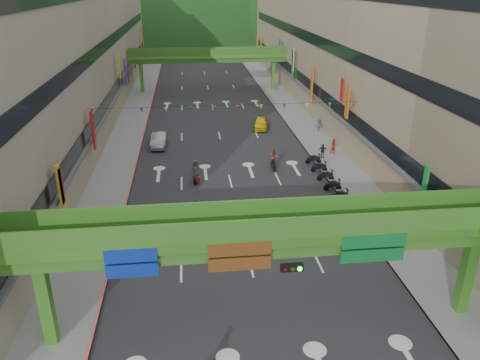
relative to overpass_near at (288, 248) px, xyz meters
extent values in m
cube|color=#28282B|center=(-0.93, 44.62, -5.20)|extent=(18.00, 140.00, 0.02)
cube|color=gray|center=(-11.93, 44.62, -5.13)|extent=(4.00, 140.00, 0.15)
cube|color=gray|center=(10.07, 44.62, -5.13)|extent=(4.00, 140.00, 0.15)
cube|color=#CC5959|center=(-10.03, 44.62, -5.12)|extent=(0.20, 140.00, 0.18)
cube|color=gray|center=(8.17, 44.62, -5.12)|extent=(0.20, 140.00, 0.18)
cube|color=#9E937F|center=(-19.93, 44.62, 4.29)|extent=(12.00, 95.00, 19.00)
cube|color=black|center=(-13.88, 44.62, -1.01)|extent=(0.08, 90.25, 1.40)
cube|color=black|center=(-13.88, 44.62, 4.99)|extent=(0.08, 90.25, 1.40)
cube|color=gray|center=(18.07, 44.62, 4.29)|extent=(12.00, 95.00, 19.00)
cube|color=black|center=(12.02, 44.62, -1.01)|extent=(0.08, 90.25, 1.40)
cube|color=black|center=(12.02, 44.62, 4.99)|extent=(0.08, 90.25, 1.40)
cube|color=#4C9E2D|center=(-0.93, 0.62, 0.54)|extent=(28.00, 2.20, 0.50)
cube|color=#387223|center=(-0.93, 0.62, -0.06)|extent=(28.00, 1.76, 0.70)
cube|color=#4C9E2D|center=(-11.93, 0.62, -2.81)|extent=(0.60, 0.60, 4.80)
cube|color=#4C9E2D|center=(10.07, 0.62, -2.81)|extent=(0.60, 0.60, 4.80)
cube|color=#387223|center=(-0.93, -0.42, 1.34)|extent=(28.00, 0.12, 1.10)
cube|color=#387223|center=(-0.93, 1.66, 1.34)|extent=(28.00, 0.12, 1.10)
cube|color=navy|center=(-7.43, -0.46, -0.06)|extent=(2.40, 0.12, 1.50)
cube|color=#593314|center=(-2.43, -0.46, -0.06)|extent=(3.00, 0.12, 1.50)
cube|color=#0C5926|center=(4.07, -0.46, -0.06)|extent=(3.20, 0.12, 1.50)
cube|color=black|center=(0.07, -0.61, -0.71)|extent=(1.10, 0.28, 0.35)
cube|color=#4C9E2D|center=(-0.93, 59.62, 0.54)|extent=(28.00, 2.20, 0.50)
cube|color=#387223|center=(-0.93, 59.62, -0.06)|extent=(28.00, 1.76, 0.70)
cube|color=#4C9E2D|center=(-11.93, 59.62, -2.81)|extent=(0.60, 0.60, 4.80)
cube|color=#4C9E2D|center=(10.07, 59.62, -2.81)|extent=(0.60, 0.60, 4.80)
cube|color=#387223|center=(-0.93, 58.58, 1.34)|extent=(28.00, 0.12, 1.10)
cube|color=#387223|center=(-0.93, 60.66, 1.34)|extent=(28.00, 0.12, 1.10)
ellipsoid|color=#1C4419|center=(-15.93, 154.62, -5.21)|extent=(168.00, 140.00, 112.00)
ellipsoid|color=#1C4419|center=(24.07, 174.62, -5.21)|extent=(208.00, 176.00, 128.00)
cylinder|color=black|center=(-0.93, 24.62, 0.99)|extent=(26.00, 0.03, 0.03)
cone|color=red|center=(-13.43, 24.62, 0.74)|extent=(0.36, 0.36, 0.40)
cone|color=gold|center=(-11.16, 24.62, 0.74)|extent=(0.36, 0.36, 0.40)
cone|color=#193FB2|center=(-8.89, 24.62, 0.74)|extent=(0.36, 0.36, 0.40)
cone|color=silver|center=(-6.61, 24.62, 0.74)|extent=(0.36, 0.36, 0.40)
cone|color=#198C33|center=(-4.34, 24.62, 0.74)|extent=(0.36, 0.36, 0.40)
cone|color=orange|center=(-2.07, 24.62, 0.74)|extent=(0.36, 0.36, 0.40)
cone|color=red|center=(0.20, 24.62, 0.74)|extent=(0.36, 0.36, 0.40)
cone|color=gold|center=(2.48, 24.62, 0.74)|extent=(0.36, 0.36, 0.40)
cone|color=#193FB2|center=(4.75, 24.62, 0.74)|extent=(0.36, 0.36, 0.40)
cone|color=silver|center=(7.02, 24.62, 0.74)|extent=(0.36, 0.36, 0.40)
cone|color=#198C33|center=(9.29, 24.62, 0.74)|extent=(0.36, 0.36, 0.40)
cone|color=orange|center=(11.57, 24.62, 0.74)|extent=(0.36, 0.36, 0.40)
cube|color=black|center=(3.56, 23.08, -4.66)|extent=(0.40, 1.31, 0.35)
cube|color=black|center=(3.56, 23.08, -4.41)|extent=(0.32, 0.56, 0.18)
cube|color=black|center=(3.54, 23.63, -4.16)|extent=(0.55, 0.08, 0.06)
cylinder|color=black|center=(3.54, 23.63, -4.96)|extent=(0.12, 0.50, 0.50)
cylinder|color=black|center=(3.58, 22.53, -4.96)|extent=(0.12, 0.50, 0.50)
imported|color=brown|center=(3.56, 23.08, -3.95)|extent=(0.90, 0.72, 1.81)
cube|color=#92949B|center=(-4.27, 12.98, -4.66)|extent=(0.36, 1.30, 0.35)
cube|color=#92949B|center=(-4.27, 12.98, -4.41)|extent=(0.31, 0.55, 0.18)
cube|color=#92949B|center=(-4.27, 13.53, -4.16)|extent=(0.55, 0.07, 0.06)
cylinder|color=black|center=(-4.27, 13.53, -4.96)|extent=(0.10, 0.50, 0.50)
cylinder|color=black|center=(-4.26, 12.43, -4.96)|extent=(0.10, 0.50, 0.50)
imported|color=#262A36|center=(-4.27, 12.98, -4.11)|extent=(0.87, 0.37, 1.48)
cube|color=maroon|center=(-4.09, 20.64, -4.66)|extent=(0.65, 1.35, 0.35)
cube|color=maroon|center=(-4.09, 20.64, -4.41)|extent=(0.42, 0.61, 0.18)
cube|color=maroon|center=(-3.96, 21.17, -4.16)|extent=(0.55, 0.19, 0.06)
cylinder|color=black|center=(-3.96, 21.17, -4.96)|extent=(0.22, 0.51, 0.50)
cylinder|color=black|center=(-4.22, 20.10, -4.96)|extent=(0.22, 0.51, 0.50)
imported|color=#42414B|center=(-4.09, 20.64, -3.92)|extent=(1.03, 0.79, 1.86)
cube|color=black|center=(7.87, 15.32, -4.66)|extent=(1.33, 0.49, 0.35)
cube|color=black|center=(7.87, 15.32, -4.41)|extent=(0.58, 0.36, 0.18)
cube|color=black|center=(8.41, 15.26, -4.16)|extent=(0.12, 0.55, 0.06)
cylinder|color=black|center=(8.41, 15.26, -4.96)|extent=(0.51, 0.15, 0.50)
cylinder|color=black|center=(7.32, 15.38, -4.96)|extent=(0.51, 0.15, 0.50)
cube|color=black|center=(7.87, 17.52, -4.66)|extent=(1.33, 0.49, 0.35)
cube|color=black|center=(7.87, 17.52, -4.41)|extent=(0.58, 0.36, 0.18)
cube|color=black|center=(8.41, 17.46, -4.16)|extent=(0.12, 0.55, 0.06)
cylinder|color=black|center=(8.41, 17.46, -4.96)|extent=(0.51, 0.15, 0.50)
cylinder|color=black|center=(7.32, 17.58, -4.96)|extent=(0.51, 0.15, 0.50)
cube|color=black|center=(7.87, 19.72, -4.66)|extent=(1.33, 0.49, 0.35)
cube|color=black|center=(7.87, 19.72, -4.41)|extent=(0.58, 0.36, 0.18)
cube|color=black|center=(8.41, 19.66, -4.16)|extent=(0.12, 0.55, 0.06)
cylinder|color=black|center=(8.41, 19.66, -4.96)|extent=(0.51, 0.15, 0.50)
cylinder|color=black|center=(7.32, 19.78, -4.96)|extent=(0.51, 0.15, 0.50)
cube|color=black|center=(7.87, 21.92, -4.66)|extent=(1.33, 0.49, 0.35)
cube|color=black|center=(7.87, 21.92, -4.41)|extent=(0.58, 0.36, 0.18)
cube|color=black|center=(8.41, 21.86, -4.16)|extent=(0.12, 0.55, 0.06)
cylinder|color=black|center=(8.41, 21.86, -4.96)|extent=(0.51, 0.15, 0.50)
cylinder|color=black|center=(7.32, 21.98, -4.96)|extent=(0.51, 0.15, 0.50)
cube|color=black|center=(7.87, 24.12, -4.66)|extent=(1.33, 0.49, 0.35)
cube|color=black|center=(7.87, 24.12, -4.41)|extent=(0.58, 0.36, 0.18)
cube|color=black|center=(8.41, 24.06, -4.16)|extent=(0.12, 0.55, 0.06)
cylinder|color=black|center=(8.41, 24.06, -4.96)|extent=(0.51, 0.15, 0.50)
cylinder|color=black|center=(7.32, 24.18, -4.96)|extent=(0.51, 0.15, 0.50)
imported|color=gray|center=(-7.93, 31.51, -4.44)|extent=(1.81, 4.73, 1.54)
imported|color=yellow|center=(4.45, 36.95, -4.49)|extent=(2.39, 4.45, 1.44)
imported|color=red|center=(10.69, 26.53, -4.39)|extent=(0.86, 0.71, 1.63)
imported|color=black|center=(9.15, 25.46, -4.46)|extent=(0.90, 0.43, 1.49)
imported|color=#2E414D|center=(11.27, 34.62, -4.43)|extent=(0.77, 0.54, 1.54)
camera|label=1|loc=(-4.53, -19.13, 11.90)|focal=35.00mm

